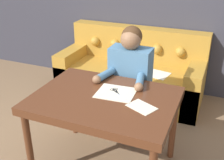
{
  "coord_description": "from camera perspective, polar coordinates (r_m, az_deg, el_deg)",
  "views": [
    {
      "loc": [
        1.0,
        -1.84,
        1.87
      ],
      "look_at": [
        0.16,
        0.18,
        0.85
      ],
      "focal_mm": 45.0,
      "sensor_mm": 36.0,
      "label": 1
    }
  ],
  "objects": [
    {
      "name": "dining_table",
      "position": [
        2.39,
        -1.53,
        -5.08
      ],
      "size": [
        1.19,
        0.89,
        0.75
      ],
      "color": "#562D19",
      "rests_on": "ground_plane"
    },
    {
      "name": "couch",
      "position": [
        3.87,
        4.01,
        1.32
      ],
      "size": [
        1.92,
        0.84,
        0.91
      ],
      "color": "#B7842D",
      "rests_on": "ground_plane"
    },
    {
      "name": "person",
      "position": [
        2.88,
        3.62,
        -0.83
      ],
      "size": [
        0.49,
        0.55,
        1.22
      ],
      "color": "#33281E",
      "rests_on": "ground_plane"
    },
    {
      "name": "pattern_paper_main",
      "position": [
        2.41,
        0.79,
        -2.61
      ],
      "size": [
        0.34,
        0.31,
        0.0
      ],
      "color": "beige",
      "rests_on": "dining_table"
    },
    {
      "name": "pattern_paper_offcut",
      "position": [
        2.21,
        6.02,
        -5.49
      ],
      "size": [
        0.26,
        0.23,
        0.0
      ],
      "color": "beige",
      "rests_on": "dining_table"
    },
    {
      "name": "scissors",
      "position": [
        2.43,
        0.87,
        -2.4
      ],
      "size": [
        0.19,
        0.18,
        0.01
      ],
      "color": "silver",
      "rests_on": "dining_table"
    }
  ]
}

